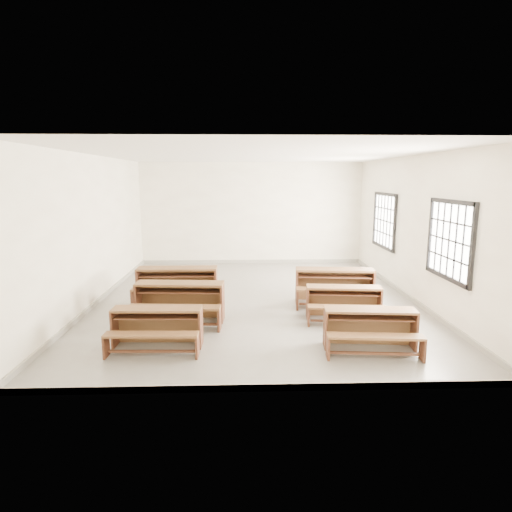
{
  "coord_description": "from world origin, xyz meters",
  "views": [
    {
      "loc": [
        -0.32,
        -9.34,
        2.71
      ],
      "look_at": [
        0.0,
        0.0,
        1.0
      ],
      "focal_mm": 30.0,
      "sensor_mm": 36.0,
      "label": 1
    }
  ],
  "objects_px": {
    "desk_set_3": "(370,326)",
    "desk_set_4": "(344,300)",
    "desk_set_0": "(157,325)",
    "desk_set_2": "(177,283)",
    "desk_set_5": "(335,283)",
    "desk_set_1": "(180,299)"
  },
  "relations": [
    {
      "from": "desk_set_4",
      "to": "desk_set_5",
      "type": "bearing_deg",
      "value": 92.66
    },
    {
      "from": "desk_set_0",
      "to": "desk_set_3",
      "type": "xyz_separation_m",
      "value": [
        3.42,
        -0.2,
        0.0
      ]
    },
    {
      "from": "desk_set_0",
      "to": "desk_set_3",
      "type": "bearing_deg",
      "value": -1.42
    },
    {
      "from": "desk_set_2",
      "to": "desk_set_4",
      "type": "distance_m",
      "value": 3.61
    },
    {
      "from": "desk_set_3",
      "to": "desk_set_0",
      "type": "bearing_deg",
      "value": -178.16
    },
    {
      "from": "desk_set_0",
      "to": "desk_set_2",
      "type": "xyz_separation_m",
      "value": [
        -0.04,
        2.52,
        0.08
      ]
    },
    {
      "from": "desk_set_2",
      "to": "desk_set_5",
      "type": "distance_m",
      "value": 3.45
    },
    {
      "from": "desk_set_2",
      "to": "desk_set_4",
      "type": "xyz_separation_m",
      "value": [
        3.39,
        -1.23,
        -0.08
      ]
    },
    {
      "from": "desk_set_1",
      "to": "desk_set_5",
      "type": "height_order",
      "value": "desk_set_5"
    },
    {
      "from": "desk_set_1",
      "to": "desk_set_4",
      "type": "relative_size",
      "value": 1.15
    },
    {
      "from": "desk_set_3",
      "to": "desk_set_2",
      "type": "bearing_deg",
      "value": 147.06
    },
    {
      "from": "desk_set_3",
      "to": "desk_set_5",
      "type": "distance_m",
      "value": 2.56
    },
    {
      "from": "desk_set_1",
      "to": "desk_set_5",
      "type": "distance_m",
      "value": 3.4
    },
    {
      "from": "desk_set_4",
      "to": "desk_set_2",
      "type": "bearing_deg",
      "value": 165.61
    },
    {
      "from": "desk_set_3",
      "to": "desk_set_4",
      "type": "bearing_deg",
      "value": 97.99
    },
    {
      "from": "desk_set_0",
      "to": "desk_set_2",
      "type": "distance_m",
      "value": 2.52
    },
    {
      "from": "desk_set_2",
      "to": "desk_set_5",
      "type": "height_order",
      "value": "desk_set_2"
    },
    {
      "from": "desk_set_3",
      "to": "desk_set_1",
      "type": "bearing_deg",
      "value": 160.78
    },
    {
      "from": "desk_set_5",
      "to": "desk_set_1",
      "type": "bearing_deg",
      "value": -155.6
    },
    {
      "from": "desk_set_0",
      "to": "desk_set_2",
      "type": "bearing_deg",
      "value": 92.87
    },
    {
      "from": "desk_set_3",
      "to": "desk_set_5",
      "type": "relative_size",
      "value": 0.85
    },
    {
      "from": "desk_set_2",
      "to": "desk_set_3",
      "type": "bearing_deg",
      "value": -37.97
    }
  ]
}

